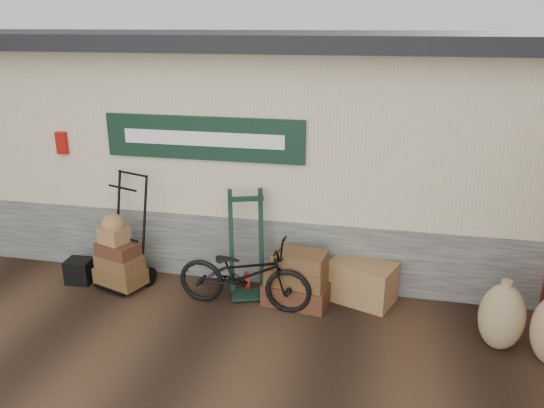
% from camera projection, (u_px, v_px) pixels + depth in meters
% --- Properties ---
extents(ground, '(80.00, 80.00, 0.00)m').
position_uv_depth(ground, '(207.00, 316.00, 6.34)').
color(ground, black).
rests_on(ground, ground).
extents(station_building, '(14.40, 4.10, 3.20)m').
position_uv_depth(station_building, '(259.00, 137.00, 8.35)').
color(station_building, '#4C4C47').
rests_on(station_building, ground).
extents(porter_trolley, '(0.91, 0.79, 1.53)m').
position_uv_depth(porter_trolley, '(126.00, 230.00, 6.92)').
color(porter_trolley, black).
rests_on(porter_trolley, ground).
extents(green_barrow, '(0.60, 0.56, 1.37)m').
position_uv_depth(green_barrow, '(247.00, 244.00, 6.68)').
color(green_barrow, black).
rests_on(green_barrow, ground).
extents(suitcase_stack, '(0.85, 0.60, 0.70)m').
position_uv_depth(suitcase_stack, '(297.00, 277.00, 6.55)').
color(suitcase_stack, '#3E2813').
rests_on(suitcase_stack, ground).
extents(wicker_hamper, '(0.91, 0.75, 0.51)m').
position_uv_depth(wicker_hamper, '(362.00, 282.00, 6.64)').
color(wicker_hamper, brown).
rests_on(wicker_hamper, ground).
extents(black_trunk, '(0.35, 0.30, 0.33)m').
position_uv_depth(black_trunk, '(80.00, 271.00, 7.13)').
color(black_trunk, black).
rests_on(black_trunk, ground).
extents(bicycle, '(0.64, 1.70, 0.98)m').
position_uv_depth(bicycle, '(244.00, 270.00, 6.42)').
color(bicycle, black).
rests_on(bicycle, ground).
extents(burlap_sack_left, '(0.56, 0.50, 0.76)m').
position_uv_depth(burlap_sack_left, '(502.00, 317.00, 5.61)').
color(burlap_sack_left, olive).
rests_on(burlap_sack_left, ground).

